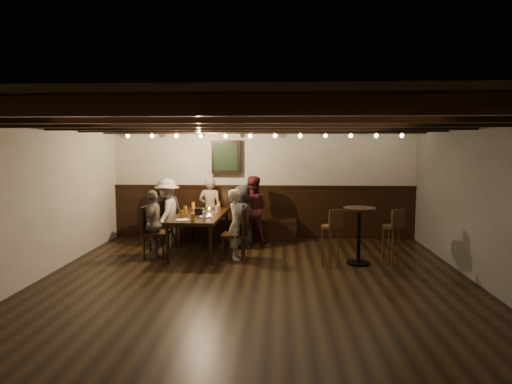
# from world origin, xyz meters

# --- Properties ---
(room) EXTENTS (7.00, 7.00, 7.00)m
(room) POSITION_xyz_m (-0.29, 2.21, 1.07)
(room) COLOR black
(room) RESTS_ON ground
(dining_table) EXTENTS (0.92, 1.94, 0.72)m
(dining_table) POSITION_xyz_m (-1.15, 2.05, 0.66)
(dining_table) COLOR black
(dining_table) RESTS_ON floor
(chair_left_near) EXTENTS (0.43, 0.43, 0.91)m
(chair_left_near) POSITION_xyz_m (-1.85, 2.52, 0.28)
(chair_left_near) COLOR black
(chair_left_near) RESTS_ON floor
(chair_left_far) EXTENTS (0.44, 0.44, 0.93)m
(chair_left_far) POSITION_xyz_m (-1.88, 1.62, 0.28)
(chair_left_far) COLOR black
(chair_left_far) RESTS_ON floor
(chair_right_near) EXTENTS (0.40, 0.40, 0.85)m
(chair_right_near) POSITION_xyz_m (-0.41, 2.48, 0.26)
(chair_right_near) COLOR black
(chair_right_near) RESTS_ON floor
(chair_right_far) EXTENTS (0.42, 0.42, 0.90)m
(chair_right_far) POSITION_xyz_m (-0.44, 1.58, 0.28)
(chair_right_far) COLOR black
(chair_right_far) RESTS_ON floor
(person_bench_left) EXTENTS (0.66, 0.44, 1.32)m
(person_bench_left) POSITION_xyz_m (-2.02, 2.98, 0.66)
(person_bench_left) COLOR #28282B
(person_bench_left) RESTS_ON floor
(person_bench_centre) EXTENTS (0.50, 0.34, 1.34)m
(person_bench_centre) POSITION_xyz_m (-1.11, 3.10, 0.67)
(person_bench_centre) COLOR gray
(person_bench_centre) RESTS_ON floor
(person_bench_right) EXTENTS (0.69, 0.54, 1.38)m
(person_bench_right) POSITION_xyz_m (-0.22, 2.92, 0.69)
(person_bench_right) COLOR #5B1F23
(person_bench_right) RESTS_ON floor
(person_left_near) EXTENTS (0.53, 0.89, 1.35)m
(person_left_near) POSITION_xyz_m (-1.88, 2.52, 0.68)
(person_left_near) COLOR #A3978A
(person_left_near) RESTS_ON floor
(person_left_far) EXTENTS (0.32, 0.72, 1.21)m
(person_left_far) POSITION_xyz_m (-1.91, 1.63, 0.61)
(person_left_far) COLOR gray
(person_left_far) RESTS_ON floor
(person_right_near) EXTENTS (0.41, 0.61, 1.23)m
(person_right_near) POSITION_xyz_m (-0.38, 2.48, 0.61)
(person_right_near) COLOR #252527
(person_right_near) RESTS_ON floor
(person_right_far) EXTENTS (0.31, 0.46, 1.24)m
(person_right_far) POSITION_xyz_m (-0.41, 1.58, 0.62)
(person_right_far) COLOR #A6A08C
(person_right_far) RESTS_ON floor
(pint_a) EXTENTS (0.07, 0.07, 0.14)m
(pint_a) POSITION_xyz_m (-1.40, 2.76, 0.79)
(pint_a) COLOR #BF7219
(pint_a) RESTS_ON dining_table
(pint_b) EXTENTS (0.07, 0.07, 0.14)m
(pint_b) POSITION_xyz_m (-0.87, 2.69, 0.79)
(pint_b) COLOR #BF7219
(pint_b) RESTS_ON dining_table
(pint_c) EXTENTS (0.07, 0.07, 0.14)m
(pint_c) POSITION_xyz_m (-1.44, 2.16, 0.79)
(pint_c) COLOR #BF7219
(pint_c) RESTS_ON dining_table
(pint_d) EXTENTS (0.07, 0.07, 0.14)m
(pint_d) POSITION_xyz_m (-0.84, 2.24, 0.79)
(pint_d) COLOR silver
(pint_d) RESTS_ON dining_table
(pint_e) EXTENTS (0.07, 0.07, 0.14)m
(pint_e) POSITION_xyz_m (-1.38, 1.61, 0.79)
(pint_e) COLOR #BF7219
(pint_e) RESTS_ON dining_table
(pint_f) EXTENTS (0.07, 0.07, 0.14)m
(pint_f) POSITION_xyz_m (-0.96, 1.49, 0.79)
(pint_f) COLOR silver
(pint_f) RESTS_ON dining_table
(pint_g) EXTENTS (0.07, 0.07, 0.14)m
(pint_g) POSITION_xyz_m (-1.12, 1.25, 0.79)
(pint_g) COLOR #BF7219
(pint_g) RESTS_ON dining_table
(plate_near) EXTENTS (0.24, 0.24, 0.01)m
(plate_near) POSITION_xyz_m (-1.32, 1.36, 0.72)
(plate_near) COLOR white
(plate_near) RESTS_ON dining_table
(plate_far) EXTENTS (0.24, 0.24, 0.01)m
(plate_far) POSITION_xyz_m (-0.98, 1.74, 0.72)
(plate_far) COLOR white
(plate_far) RESTS_ON dining_table
(condiment_caddy) EXTENTS (0.15, 0.10, 0.12)m
(condiment_caddy) POSITION_xyz_m (-1.15, 2.00, 0.78)
(condiment_caddy) COLOR black
(condiment_caddy) RESTS_ON dining_table
(candle) EXTENTS (0.05, 0.05, 0.05)m
(candle) POSITION_xyz_m (-1.02, 2.35, 0.74)
(candle) COLOR beige
(candle) RESTS_ON dining_table
(high_top_table) EXTENTS (0.54, 0.54, 0.97)m
(high_top_table) POSITION_xyz_m (1.69, 1.33, 0.63)
(high_top_table) COLOR black
(high_top_table) RESTS_ON floor
(bar_stool_left) EXTENTS (0.35, 0.36, 0.98)m
(bar_stool_left) POSITION_xyz_m (1.19, 1.12, 0.36)
(bar_stool_left) COLOR #341F10
(bar_stool_left) RESTS_ON floor
(bar_stool_right) EXTENTS (0.35, 0.36, 0.98)m
(bar_stool_right) POSITION_xyz_m (2.19, 1.17, 0.36)
(bar_stool_right) COLOR #341F10
(bar_stool_right) RESTS_ON floor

